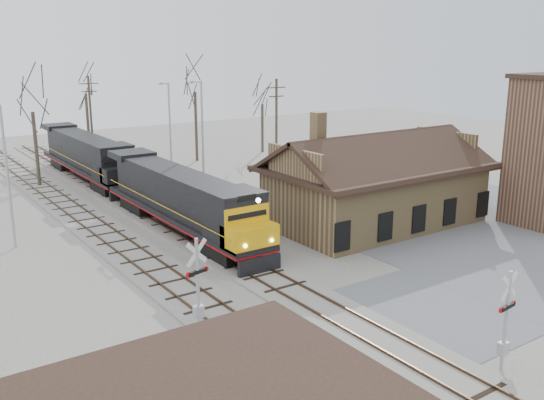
# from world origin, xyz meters

# --- Properties ---
(ground) EXTENTS (140.00, 140.00, 0.00)m
(ground) POSITION_xyz_m (0.00, 0.00, 0.00)
(ground) COLOR #A09B91
(ground) RESTS_ON ground
(road) EXTENTS (60.00, 9.00, 0.03)m
(road) POSITION_xyz_m (0.00, 0.00, 0.01)
(road) COLOR #5D5D62
(road) RESTS_ON ground
(parking_lot) EXTENTS (22.00, 26.00, 0.03)m
(parking_lot) POSITION_xyz_m (18.00, 4.00, 0.02)
(parking_lot) COLOR #5D5D62
(parking_lot) RESTS_ON ground
(track_main) EXTENTS (3.40, 90.00, 0.24)m
(track_main) POSITION_xyz_m (0.00, 15.00, 0.07)
(track_main) COLOR #A09B91
(track_main) RESTS_ON ground
(track_siding) EXTENTS (3.40, 90.00, 0.24)m
(track_siding) POSITION_xyz_m (-4.50, 15.00, 0.07)
(track_siding) COLOR #A09B91
(track_siding) RESTS_ON ground
(depot) EXTENTS (15.20, 9.31, 7.90)m
(depot) POSITION_xyz_m (11.99, 12.00, 2.41)
(depot) COLOR #9D7F51
(depot) RESTS_ON ground
(locomotive_lead) EXTENTS (2.87, 19.23, 4.27)m
(locomotive_lead) POSITION_xyz_m (0.00, 17.42, 2.24)
(locomotive_lead) COLOR black
(locomotive_lead) RESTS_ON ground
(locomotive_trailing) EXTENTS (2.87, 19.23, 4.04)m
(locomotive_trailing) POSITION_xyz_m (0.00, 36.92, 2.24)
(locomotive_trailing) COLOR black
(locomotive_trailing) RESTS_ON ground
(crossbuck_near) EXTENTS (1.16, 0.30, 4.06)m
(crossbuck_near) POSITION_xyz_m (2.24, -5.20, 1.91)
(crossbuck_near) COLOR #A5A8AD
(crossbuck_near) RESTS_ON ground
(crossbuck_far) EXTENTS (1.22, 0.37, 4.31)m
(crossbuck_far) POSITION_xyz_m (-5.91, 4.25, 2.01)
(crossbuck_far) COLOR #A5A8AD
(crossbuck_far) RESTS_ON ground
(streetlight_a) EXTENTS (0.25, 2.04, 8.79)m
(streetlight_a) POSITION_xyz_m (-9.98, 20.94, 4.93)
(streetlight_a) COLOR #A5A8AD
(streetlight_a) RESTS_ON ground
(streetlight_b) EXTENTS (0.25, 2.04, 9.45)m
(streetlight_b) POSITION_xyz_m (5.31, 24.75, 5.27)
(streetlight_b) COLOR #A5A8AD
(streetlight_b) RESTS_ON ground
(streetlight_c) EXTENTS (0.25, 2.04, 8.83)m
(streetlight_c) POSITION_xyz_m (6.64, 33.54, 4.95)
(streetlight_c) COLOR #A5A8AD
(streetlight_c) RESTS_ON ground
(utility_pole_b) EXTENTS (2.00, 0.24, 9.06)m
(utility_pole_b) POSITION_xyz_m (3.26, 45.33, 4.75)
(utility_pole_b) COLOR #382D23
(utility_pole_b) RESTS_ON ground
(utility_pole_c) EXTENTS (2.00, 0.24, 9.15)m
(utility_pole_c) POSITION_xyz_m (15.13, 28.53, 4.79)
(utility_pole_c) COLOR #382D23
(utility_pole_c) RESTS_ON ground
(tree_b) EXTENTS (4.37, 4.37, 10.71)m
(tree_b) POSITION_xyz_m (-4.39, 37.21, 7.62)
(tree_b) COLOR #382D23
(tree_b) RESTS_ON ground
(tree_c) EXTENTS (4.65, 4.65, 11.39)m
(tree_c) POSITION_xyz_m (4.01, 48.90, 8.11)
(tree_c) COLOR #382D23
(tree_c) RESTS_ON ground
(tree_d) EXTENTS (4.89, 4.89, 11.98)m
(tree_d) POSITION_xyz_m (12.75, 40.07, 8.54)
(tree_d) COLOR #382D23
(tree_d) RESTS_ON ground
(tree_e) EXTENTS (3.68, 3.68, 9.01)m
(tree_e) POSITION_xyz_m (21.62, 40.65, 6.41)
(tree_e) COLOR #382D23
(tree_e) RESTS_ON ground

